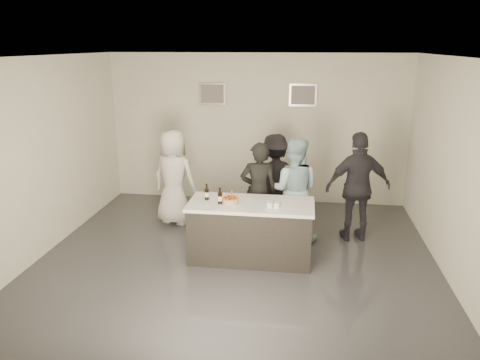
{
  "coord_description": "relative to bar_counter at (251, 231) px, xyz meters",
  "views": [
    {
      "loc": [
        0.95,
        -6.33,
        3.17
      ],
      "look_at": [
        0.0,
        0.5,
        1.15
      ],
      "focal_mm": 35.0,
      "sensor_mm": 36.0,
      "label": 1
    }
  ],
  "objects": [
    {
      "name": "floor",
      "position": [
        -0.21,
        -0.18,
        -0.45
      ],
      "size": [
        6.0,
        6.0,
        0.0
      ],
      "primitive_type": "plane",
      "color": "#3D3D42",
      "rests_on": "ground"
    },
    {
      "name": "ceiling",
      "position": [
        -0.21,
        -0.18,
        2.55
      ],
      "size": [
        6.0,
        6.0,
        0.0
      ],
      "primitive_type": "plane",
      "rotation": [
        3.14,
        0.0,
        0.0
      ],
      "color": "white"
    },
    {
      "name": "wall_back",
      "position": [
        -0.21,
        2.82,
        1.05
      ],
      "size": [
        6.0,
        0.04,
        3.0
      ],
      "primitive_type": "cube",
      "color": "silver",
      "rests_on": "ground"
    },
    {
      "name": "wall_front",
      "position": [
        -0.21,
        -3.18,
        1.05
      ],
      "size": [
        6.0,
        0.04,
        3.0
      ],
      "primitive_type": "cube",
      "color": "silver",
      "rests_on": "ground"
    },
    {
      "name": "wall_left",
      "position": [
        -3.21,
        -0.18,
        1.05
      ],
      "size": [
        0.04,
        6.0,
        3.0
      ],
      "primitive_type": "cube",
      "color": "silver",
      "rests_on": "ground"
    },
    {
      "name": "wall_right",
      "position": [
        2.79,
        -0.18,
        1.05
      ],
      "size": [
        0.04,
        6.0,
        3.0
      ],
      "primitive_type": "cube",
      "color": "silver",
      "rests_on": "ground"
    },
    {
      "name": "picture_left",
      "position": [
        -1.11,
        2.79,
        1.75
      ],
      "size": [
        0.54,
        0.04,
        0.44
      ],
      "primitive_type": "cube",
      "color": "#B2B2B7",
      "rests_on": "wall_back"
    },
    {
      "name": "picture_right",
      "position": [
        0.69,
        2.79,
        1.75
      ],
      "size": [
        0.54,
        0.04,
        0.44
      ],
      "primitive_type": "cube",
      "color": "#B2B2B7",
      "rests_on": "wall_back"
    },
    {
      "name": "bar_counter",
      "position": [
        0.0,
        0.0,
        0.0
      ],
      "size": [
        1.86,
        0.86,
        0.9
      ],
      "primitive_type": "cube",
      "color": "white",
      "rests_on": "ground"
    },
    {
      "name": "cake",
      "position": [
        -0.3,
        -0.06,
        0.49
      ],
      "size": [
        0.24,
        0.24,
        0.07
      ],
      "primitive_type": "cylinder",
      "color": "orange",
      "rests_on": "bar_counter"
    },
    {
      "name": "beer_bottle_a",
      "position": [
        -0.68,
        0.05,
        0.58
      ],
      "size": [
        0.07,
        0.07,
        0.26
      ],
      "primitive_type": "cylinder",
      "color": "black",
      "rests_on": "bar_counter"
    },
    {
      "name": "beer_bottle_b",
      "position": [
        -0.45,
        -0.11,
        0.58
      ],
      "size": [
        0.07,
        0.07,
        0.26
      ],
      "primitive_type": "cylinder",
      "color": "black",
      "rests_on": "bar_counter"
    },
    {
      "name": "tumbler_cluster",
      "position": [
        0.34,
        -0.12,
        0.49
      ],
      "size": [
        0.19,
        0.19,
        0.08
      ],
      "primitive_type": "cube",
      "color": "orange",
      "rests_on": "bar_counter"
    },
    {
      "name": "candles",
      "position": [
        -0.3,
        -0.3,
        0.45
      ],
      "size": [
        0.24,
        0.08,
        0.01
      ],
      "primitive_type": "cube",
      "color": "pink",
      "rests_on": "bar_counter"
    },
    {
      "name": "person_main_black",
      "position": [
        0.04,
        0.72,
        0.39
      ],
      "size": [
        0.65,
        0.47,
        1.67
      ],
      "primitive_type": "imported",
      "rotation": [
        0.0,
        0.0,
        3.27
      ],
      "color": "black",
      "rests_on": "ground"
    },
    {
      "name": "person_main_blue",
      "position": [
        0.61,
        0.85,
        0.42
      ],
      "size": [
        0.91,
        0.75,
        1.73
      ],
      "primitive_type": "imported",
      "rotation": [
        0.0,
        0.0,
        3.02
      ],
      "color": "#A8CFDB",
      "rests_on": "ground"
    },
    {
      "name": "person_guest_left",
      "position": [
        -1.55,
        1.31,
        0.41
      ],
      "size": [
        0.96,
        0.75,
        1.72
      ],
      "primitive_type": "imported",
      "rotation": [
        0.0,
        0.0,
        2.87
      ],
      "color": "white",
      "rests_on": "ground"
    },
    {
      "name": "person_guest_right",
      "position": [
        1.65,
        0.98,
        0.46
      ],
      "size": [
        1.14,
        0.67,
        1.83
      ],
      "primitive_type": "imported",
      "rotation": [
        0.0,
        0.0,
        3.36
      ],
      "color": "#2B2A32",
      "rests_on": "ground"
    },
    {
      "name": "person_guest_back",
      "position": [
        0.24,
        1.71,
        0.36
      ],
      "size": [
        1.2,
        0.98,
        1.61
      ],
      "primitive_type": "imported",
      "rotation": [
        0.0,
        0.0,
        3.57
      ],
      "color": "black",
      "rests_on": "ground"
    }
  ]
}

